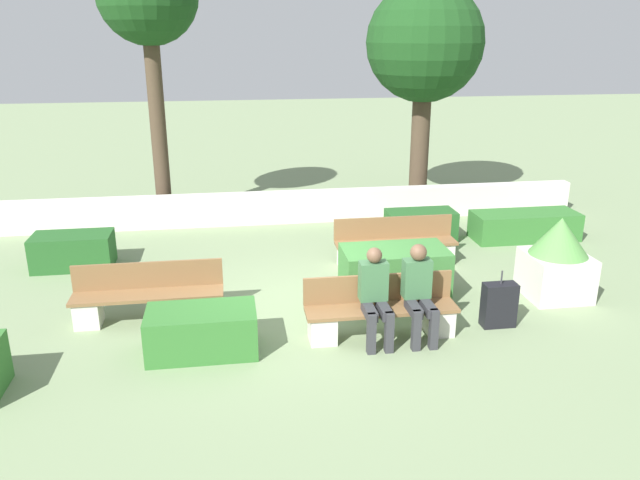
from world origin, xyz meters
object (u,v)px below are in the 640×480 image
at_px(person_seated_man, 375,292).
at_px(person_seated_woman, 419,288).
at_px(bench_left_side, 395,246).
at_px(tree_leftmost, 148,0).
at_px(suitcase, 499,305).
at_px(tree_center_left, 425,45).
at_px(bench_front, 381,313).
at_px(bench_right_side, 149,299).
at_px(planter_corner_left, 557,258).

height_order(person_seated_man, person_seated_woman, person_seated_woman).
xyz_separation_m(bench_left_side, tree_leftmost, (-4.38, 3.48, 4.28)).
height_order(person_seated_woman, suitcase, person_seated_woman).
relative_size(person_seated_man, tree_center_left, 0.26).
bearing_deg(suitcase, bench_front, -179.00).
distance_m(bench_right_side, suitcase, 5.07).
bearing_deg(person_seated_woman, suitcase, 7.68).
relative_size(bench_left_side, bench_right_side, 1.01).
bearing_deg(bench_right_side, person_seated_man, -21.42).
distance_m(bench_right_side, person_seated_woman, 3.90).
bearing_deg(suitcase, tree_center_left, 82.89).
bearing_deg(person_seated_man, bench_front, 48.83).
bearing_deg(bench_right_side, bench_left_side, 20.77).
xyz_separation_m(bench_right_side, tree_leftmost, (-0.20, 5.20, 4.28)).
bearing_deg(tree_leftmost, person_seated_woman, -58.16).
relative_size(bench_front, person_seated_woman, 1.59).
bearing_deg(person_seated_man, tree_leftmost, 117.67).
bearing_deg(tree_center_left, bench_left_side, -112.26).
height_order(bench_front, tree_center_left, tree_center_left).
height_order(bench_front, person_seated_woman, person_seated_woman).
relative_size(bench_left_side, tree_center_left, 0.43).
bearing_deg(tree_leftmost, bench_front, -60.90).
height_order(tree_leftmost, tree_center_left, tree_leftmost).
bearing_deg(planter_corner_left, suitcase, -146.49).
xyz_separation_m(bench_front, planter_corner_left, (3.07, 0.91, 0.31)).
relative_size(person_seated_man, suitcase, 1.54).
distance_m(bench_front, planter_corner_left, 3.22).
bearing_deg(bench_front, suitcase, 1.00).
bearing_deg(suitcase, person_seated_woman, -172.32).
height_order(bench_left_side, tree_center_left, tree_center_left).
bearing_deg(tree_leftmost, suitcase, -49.87).
height_order(person_seated_woman, tree_leftmost, tree_leftmost).
bearing_deg(tree_leftmost, planter_corner_left, -38.98).
bearing_deg(bench_left_side, bench_right_side, -162.17).
height_order(bench_right_side, tree_leftmost, tree_leftmost).
xyz_separation_m(person_seated_woman, tree_leftmost, (-3.92, 6.32, 3.88)).
relative_size(bench_front, bench_right_side, 0.98).
relative_size(bench_right_side, person_seated_woman, 1.63).
bearing_deg(person_seated_woman, tree_leftmost, 121.84).
bearing_deg(tree_leftmost, tree_center_left, 4.96).
bearing_deg(person_seated_man, bench_left_side, 69.51).
height_order(bench_front, person_seated_man, person_seated_man).
height_order(bench_right_side, person_seated_man, person_seated_man).
relative_size(bench_right_side, suitcase, 2.55).
relative_size(suitcase, tree_center_left, 0.17).
bearing_deg(person_seated_man, tree_center_left, 68.47).
bearing_deg(bench_front, tree_leftmost, 119.10).
xyz_separation_m(person_seated_woman, tree_center_left, (2.09, 6.84, 2.98)).
distance_m(bench_right_side, person_seated_man, 3.33).
height_order(bench_left_side, person_seated_man, person_seated_man).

